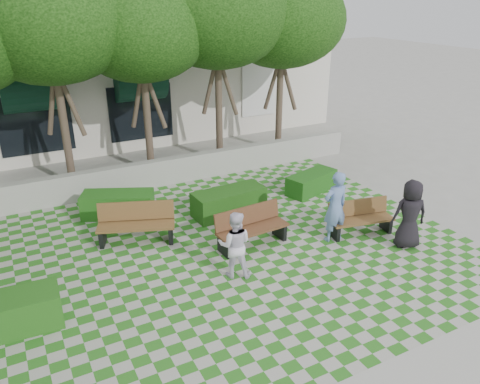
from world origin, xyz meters
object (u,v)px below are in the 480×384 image
hedge_midright (229,202)px  person_blue (335,207)px  bench_west (136,224)px  person_white (235,245)px  bench_east (360,218)px  hedge_midleft (118,204)px  person_dark (410,214)px  hedge_west (4,315)px  hedge_east (311,182)px  bench_mid (251,228)px

hedge_midright → person_blue: (1.75, -2.72, 0.59)m
bench_west → person_white: person_white is taller
bench_east → hedge_midleft: bearing=154.8°
bench_east → person_dark: size_ratio=1.01×
hedge_midleft → person_blue: size_ratio=1.06×
person_dark → person_white: 4.66m
hedge_west → person_dark: 9.54m
hedge_midleft → person_blue: 6.29m
hedge_midright → person_dark: bearing=-50.2°
hedge_east → hedge_west: hedge_west is taller
bench_mid → bench_west: 3.03m
person_blue → hedge_midleft: bearing=-40.5°
hedge_west → bench_mid: bearing=7.2°
bench_west → person_dark: 7.09m
bench_east → hedge_midleft: 6.97m
bench_mid → person_dark: 4.06m
person_dark → bench_mid: bearing=-7.1°
bench_west → hedge_east: bench_west is taller
bench_mid → hedge_midright: (0.32, 1.93, -0.11)m
bench_east → person_blue: size_ratio=0.95×
hedge_west → person_dark: size_ratio=1.15×
bench_west → hedge_west: bearing=-124.1°
person_blue → person_dark: bearing=142.8°
person_blue → person_white: (-3.10, -0.29, -0.16)m
person_blue → hedge_midright: bearing=-56.6°
hedge_midleft → person_dark: size_ratio=1.12×
bench_east → hedge_east: bench_east is taller
hedge_midright → person_dark: (3.23, -3.87, 0.54)m
bench_east → hedge_midright: size_ratio=0.85×
person_dark → person_white: person_dark is taller
hedge_midleft → hedge_west: hedge_west is taller
hedge_west → bench_west: bearing=35.1°
hedge_midleft → person_white: 4.73m
bench_west → hedge_midright: bench_west is taller
bench_east → bench_mid: bench_mid is taller
bench_east → bench_mid: size_ratio=0.94×
bench_west → hedge_midleft: bench_west is taller
hedge_east → hedge_midright: (-3.16, -0.23, 0.06)m
hedge_midright → hedge_midleft: bearing=154.6°
bench_mid → hedge_midleft: bearing=124.5°
bench_mid → bench_west: bench_west is taller
person_blue → hedge_east: bearing=-114.8°
bench_east → hedge_east: size_ratio=1.01×
bench_east → bench_west: (-5.54, 2.40, 0.06)m
bench_east → person_blue: person_blue is taller
hedge_east → hedge_west: (-9.38, -2.91, 0.05)m
bench_east → person_white: 4.00m
hedge_midright → person_white: person_white is taller
bench_mid → person_dark: (3.55, -1.94, 0.43)m
hedge_east → person_dark: size_ratio=1.00×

